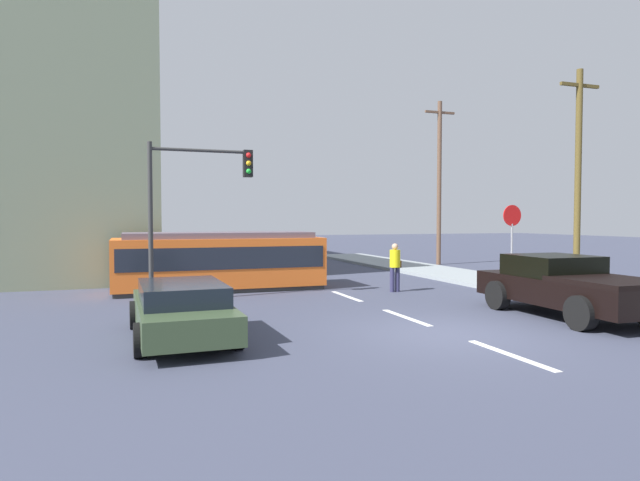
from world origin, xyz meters
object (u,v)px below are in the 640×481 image
object	(u,v)px
stop_sign	(512,228)
traffic_light_mast	(194,190)
utility_pole_near	(578,173)
utility_pole_mid	(439,180)
city_bus	(251,249)
pickup_truck_parked	(566,286)
pedestrian_crossing	(395,264)
parked_sedan_near	(182,309)
parked_sedan_mid	(154,265)
streetcar_tram	(219,260)

from	to	relation	value
stop_sign	traffic_light_mast	distance (m)	11.30
utility_pole_near	utility_pole_mid	distance (m)	9.64
city_bus	utility_pole_mid	world-z (taller)	utility_pole_mid
traffic_light_mast	utility_pole_mid	size ratio (longest dim) A/B	0.54
pickup_truck_parked	utility_pole_near	bearing A→B (deg)	43.50
pedestrian_crossing	stop_sign	distance (m)	4.67
utility_pole_near	parked_sedan_near	bearing A→B (deg)	-162.95
city_bus	stop_sign	world-z (taller)	stop_sign
parked_sedan_near	utility_pole_mid	size ratio (longest dim) A/B	0.52
parked_sedan_mid	stop_sign	bearing A→B (deg)	-29.97
parked_sedan_near	traffic_light_mast	world-z (taller)	traffic_light_mast
city_bus	traffic_light_mast	distance (m)	10.08
city_bus	utility_pole_near	world-z (taller)	utility_pole_near
parked_sedan_mid	parked_sedan_near	bearing A→B (deg)	-89.46
utility_pole_near	utility_pole_mid	xyz separation A→B (m)	(-0.11, 9.63, 0.38)
pedestrian_crossing	pickup_truck_parked	xyz separation A→B (m)	(1.96, -5.70, -0.15)
stop_sign	parked_sedan_near	bearing A→B (deg)	-159.20
pedestrian_crossing	parked_sedan_near	bearing A→B (deg)	-146.32
streetcar_tram	stop_sign	distance (m)	10.61
parked_sedan_near	utility_pole_near	xyz separation A→B (m)	(15.12, 4.64, 3.64)
streetcar_tram	parked_sedan_near	size ratio (longest dim) A/B	1.56
pickup_truck_parked	city_bus	bearing A→B (deg)	108.58
pedestrian_crossing	stop_sign	bearing A→B (deg)	-6.08
parked_sedan_near	utility_pole_mid	distance (m)	21.10
parked_sedan_near	utility_pole_near	distance (m)	16.23
city_bus	traffic_light_mast	size ratio (longest dim) A/B	1.18
city_bus	pickup_truck_parked	bearing A→B (deg)	-71.42
utility_pole_mid	parked_sedan_near	bearing A→B (deg)	-136.45
streetcar_tram	parked_sedan_near	xyz separation A→B (m)	(-1.97, -7.64, -0.43)
city_bus	pedestrian_crossing	distance (m)	9.74
stop_sign	parked_sedan_mid	bearing A→B (deg)	150.03
streetcar_tram	utility_pole_mid	bearing A→B (deg)	26.94
city_bus	parked_sedan_near	world-z (taller)	city_bus
pickup_truck_parked	parked_sedan_mid	bearing A→B (deg)	128.27
streetcar_tram	parked_sedan_mid	xyz separation A→B (m)	(-2.07, 3.96, -0.43)
pickup_truck_parked	parked_sedan_mid	xyz separation A→B (m)	(-9.66, 12.25, -0.18)
parked_sedan_mid	traffic_light_mast	world-z (taller)	traffic_light_mast
city_bus	parked_sedan_mid	world-z (taller)	city_bus
parked_sedan_near	stop_sign	bearing A→B (deg)	20.80
city_bus	parked_sedan_mid	size ratio (longest dim) A/B	1.36
pedestrian_crossing	utility_pole_mid	world-z (taller)	utility_pole_mid
pedestrian_crossing	parked_sedan_mid	world-z (taller)	pedestrian_crossing
pickup_truck_parked	utility_pole_mid	xyz separation A→B (m)	(5.46, 14.92, 3.85)
traffic_light_mast	city_bus	bearing A→B (deg)	67.94
utility_pole_near	utility_pole_mid	bearing A→B (deg)	90.64
streetcar_tram	pickup_truck_parked	xyz separation A→B (m)	(7.59, -8.28, -0.26)
utility_pole_near	streetcar_tram	bearing A→B (deg)	167.16
streetcar_tram	city_bus	bearing A→B (deg)	68.99
city_bus	pedestrian_crossing	xyz separation A→B (m)	(3.06, -9.25, -0.12)
pedestrian_crossing	stop_sign	world-z (taller)	stop_sign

